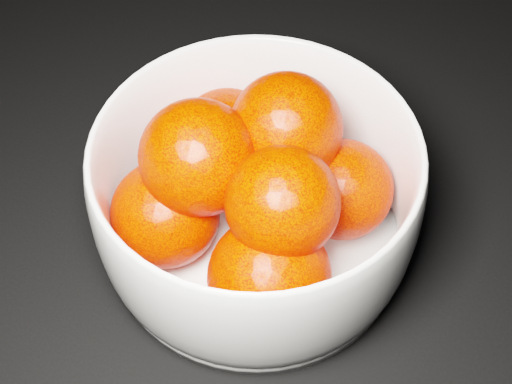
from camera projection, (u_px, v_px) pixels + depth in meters
The scene contains 2 objects.
bowl at pixel (256, 197), 0.50m from camera, with size 0.23×0.23×0.11m.
orange_pile at pixel (251, 187), 0.49m from camera, with size 0.17×0.17×0.12m.
Camera 1 is at (-0.10, -0.01, 0.45)m, focal length 50.00 mm.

